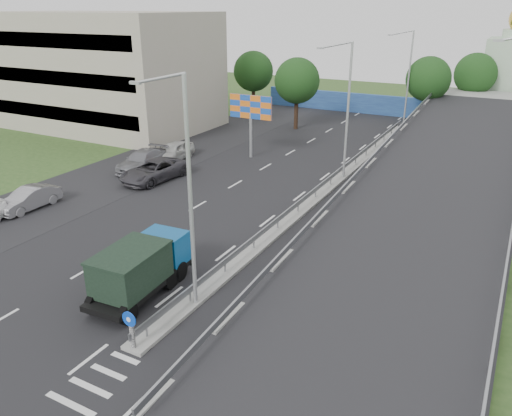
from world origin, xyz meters
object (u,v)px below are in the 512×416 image
Objects in this scene: sign_bollard at (131,330)px; lamp_post_mid at (346,105)px; parked_car_e at (174,151)px; parked_car_c at (154,171)px; parked_car_b at (29,199)px; parked_car_d at (142,161)px; lamp_post_near at (186,184)px; lamp_post_far at (407,74)px; dump_truck at (141,267)px; billboard at (251,111)px.

lamp_post_mid reaches higher than sign_bollard.
parked_car_c is at bearing -72.41° from parked_car_e.
lamp_post_mid is at bearing 44.34° from parked_car_b.
sign_bollard is 0.36× the size of parked_car_e.
parked_car_c is 1.06× the size of parked_car_d.
sign_bollard reaches higher than parked_car_e.
parked_car_c is at bearing -37.98° from parked_car_d.
parked_car_b is (-16.18, 4.36, -5.09)m from lamp_post_near.
lamp_post_mid is 20.00m from lamp_post_far.
parked_car_b is at bearing -135.97° from lamp_post_mid.
parked_car_c is (-12.62, 12.92, -5.01)m from lamp_post_near.
parked_car_c is (-12.51, 16.75, -0.24)m from sign_bollard.
parked_car_e is at bearing -172.48° from lamp_post_mid.
lamp_post_near reaches higher than parked_car_b.
lamp_post_far is 2.31× the size of parked_car_b.
lamp_post_far is 1.76× the size of parked_car_c.
lamp_post_near is 1.71× the size of dump_truck.
lamp_post_near is at bearing -90.00° from lamp_post_far.
parked_car_e is at bearing 129.03° from lamp_post_near.
sign_bollard is 0.28× the size of dump_truck.
parked_car_e is at bearing 74.92° from parked_car_d.
lamp_post_mid is 2.15× the size of parked_car_e.
lamp_post_mid is 1.83× the size of billboard.
lamp_post_mid is 2.31× the size of parked_car_b.
lamp_post_far reaches higher than parked_car_d.
lamp_post_near is 23.87m from billboard.
lamp_post_mid is 1.71× the size of dump_truck.
sign_bollard is 0.31× the size of parked_car_d.
parked_car_b is 0.81× the size of parked_car_d.
parked_car_b is (-16.18, -35.64, -5.09)m from lamp_post_far.
parked_car_e is (-5.54, -3.93, -3.39)m from billboard.
parked_car_e is (-14.65, -1.93, -5.01)m from lamp_post_mid.
sign_bollard is 0.17× the size of lamp_post_near.
lamp_post_mid reaches higher than billboard.
dump_truck is 19.53m from parked_car_d.
billboard is at bearing 109.21° from sign_bollard.
parked_car_b is at bearing -100.71° from parked_car_d.
sign_bollard is 44.08m from lamp_post_far.
billboard is 23.38m from dump_truck.
parked_car_d is (0.94, 10.23, 0.07)m from parked_car_b.
lamp_post_near is 40.00m from lamp_post_far.
lamp_post_far is (0.00, 20.00, 0.00)m from lamp_post_mid.
parked_car_c is (-12.62, -27.08, -5.01)m from lamp_post_far.
lamp_post_mid is at bearing 34.62° from parked_car_c.
parked_car_d is 3.53m from parked_car_e.
lamp_post_near reaches higher than parked_car_c.
parked_car_e is (1.53, 13.71, 0.08)m from parked_car_b.
parked_car_d is at bearing -160.45° from lamp_post_mid.
lamp_post_far is at bearing 89.86° from sign_bollard.
parked_car_d is (-15.24, -25.41, -5.02)m from lamp_post_far.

